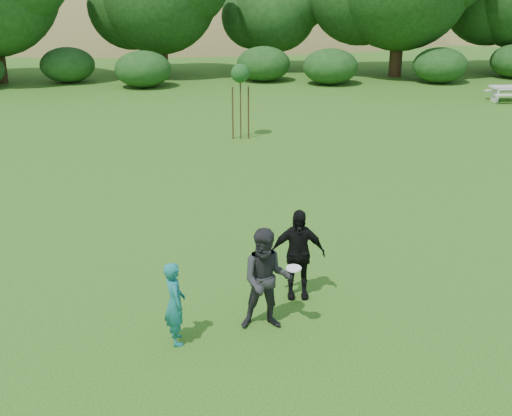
# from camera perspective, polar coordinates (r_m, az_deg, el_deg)

# --- Properties ---
(ground) EXTENTS (120.00, 120.00, 0.00)m
(ground) POSITION_cam_1_polar(r_m,az_deg,el_deg) (12.26, 0.90, -9.80)
(ground) COLOR #19470C
(ground) RESTS_ON ground
(player_teal) EXTENTS (0.50, 0.64, 1.53)m
(player_teal) POSITION_cam_1_polar(r_m,az_deg,el_deg) (11.28, -7.22, -8.38)
(player_teal) COLOR #17696A
(player_teal) RESTS_ON ground
(player_grey) EXTENTS (0.96, 0.75, 1.93)m
(player_grey) POSITION_cam_1_polar(r_m,az_deg,el_deg) (11.54, 0.95, -6.38)
(player_grey) COLOR #252527
(player_grey) RESTS_ON ground
(player_black) EXTENTS (1.11, 0.50, 1.85)m
(player_black) POSITION_cam_1_polar(r_m,az_deg,el_deg) (12.65, 3.70, -4.09)
(player_black) COLOR black
(player_black) RESTS_ON ground
(frisbee) EXTENTS (0.27, 0.27, 0.04)m
(frisbee) POSITION_cam_1_polar(r_m,az_deg,el_deg) (11.32, 3.38, -5.38)
(frisbee) COLOR white
(frisbee) RESTS_ON ground
(sapling) EXTENTS (0.70, 0.70, 2.85)m
(sapling) POSITION_cam_1_polar(r_m,az_deg,el_deg) (24.39, -1.41, 11.70)
(sapling) COLOR #3A2916
(sapling) RESTS_ON ground
(picnic_table) EXTENTS (1.80, 1.48, 0.76)m
(picnic_table) POSITION_cam_1_polar(r_m,az_deg,el_deg) (34.15, 21.53, 9.65)
(picnic_table) COLOR #B5B5A7
(picnic_table) RESTS_ON ground
(hillside) EXTENTS (150.00, 72.00, 52.00)m
(hillside) POSITION_cam_1_polar(r_m,az_deg,el_deg) (81.05, -3.36, 7.65)
(hillside) COLOR olive
(hillside) RESTS_ON ground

